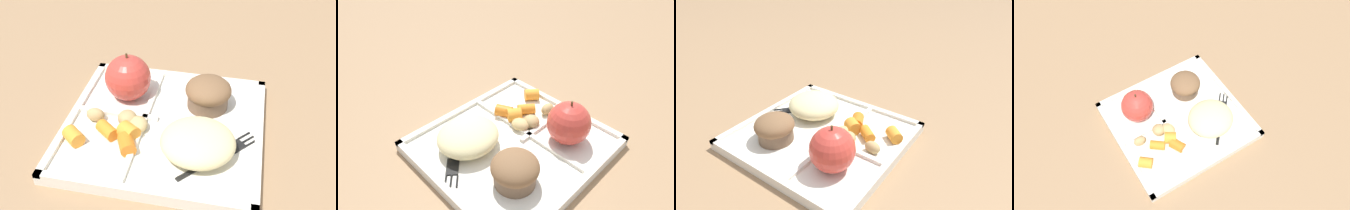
% 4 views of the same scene
% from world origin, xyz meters
% --- Properties ---
extents(ground, '(6.00, 6.00, 0.00)m').
position_xyz_m(ground, '(0.00, 0.00, 0.00)').
color(ground, '#997551').
extents(lunch_tray, '(0.30, 0.28, 0.02)m').
position_xyz_m(lunch_tray, '(-0.00, 0.00, 0.01)').
color(lunch_tray, silver).
rests_on(lunch_tray, ground).
extents(green_apple, '(0.08, 0.08, 0.08)m').
position_xyz_m(green_apple, '(-0.07, 0.06, 0.05)').
color(green_apple, '#C63D33').
rests_on(green_apple, lunch_tray).
extents(bran_muffin, '(0.07, 0.07, 0.05)m').
position_xyz_m(bran_muffin, '(0.06, 0.06, 0.04)').
color(bran_muffin, brown).
rests_on(bran_muffin, lunch_tray).
extents(carrot_slice_edge, '(0.04, 0.04, 0.02)m').
position_xyz_m(carrot_slice_edge, '(-0.04, -0.06, 0.03)').
color(carrot_slice_edge, orange).
rests_on(carrot_slice_edge, lunch_tray).
extents(carrot_slice_center, '(0.04, 0.04, 0.02)m').
position_xyz_m(carrot_slice_center, '(-0.08, -0.04, 0.02)').
color(carrot_slice_center, orange).
rests_on(carrot_slice_center, lunch_tray).
extents(carrot_slice_near_corner, '(0.04, 0.04, 0.02)m').
position_xyz_m(carrot_slice_near_corner, '(-0.12, -0.06, 0.03)').
color(carrot_slice_near_corner, orange).
rests_on(carrot_slice_near_corner, lunch_tray).
extents(carrot_slice_tilted, '(0.04, 0.04, 0.03)m').
position_xyz_m(carrot_slice_tilted, '(-0.04, -0.04, 0.03)').
color(carrot_slice_tilted, orange).
rests_on(carrot_slice_tilted, lunch_tray).
extents(potato_chunk_small, '(0.03, 0.03, 0.02)m').
position_xyz_m(potato_chunk_small, '(-0.06, -0.01, 0.03)').
color(potato_chunk_small, tan).
rests_on(potato_chunk_small, lunch_tray).
extents(potato_chunk_corner, '(0.04, 0.04, 0.02)m').
position_xyz_m(potato_chunk_corner, '(-0.04, -0.02, 0.02)').
color(potato_chunk_corner, tan).
rests_on(potato_chunk_corner, lunch_tray).
extents(potato_chunk_wedge, '(0.03, 0.02, 0.02)m').
position_xyz_m(potato_chunk_wedge, '(-0.11, -0.01, 0.02)').
color(potato_chunk_wedge, tan).
rests_on(potato_chunk_wedge, lunch_tray).
extents(egg_noodle_pile, '(0.11, 0.10, 0.04)m').
position_xyz_m(egg_noodle_pile, '(0.06, -0.05, 0.04)').
color(egg_noodle_pile, beige).
rests_on(egg_noodle_pile, lunch_tray).
extents(meatball_center, '(0.04, 0.04, 0.04)m').
position_xyz_m(meatball_center, '(0.06, -0.05, 0.03)').
color(meatball_center, brown).
rests_on(meatball_center, lunch_tray).
extents(meatball_front, '(0.04, 0.04, 0.04)m').
position_xyz_m(meatball_front, '(0.06, -0.06, 0.03)').
color(meatball_front, '#755B4C').
rests_on(meatball_front, lunch_tray).
extents(plastic_fork, '(0.11, 0.12, 0.00)m').
position_xyz_m(plastic_fork, '(0.10, -0.04, 0.02)').
color(plastic_fork, black).
rests_on(plastic_fork, lunch_tray).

